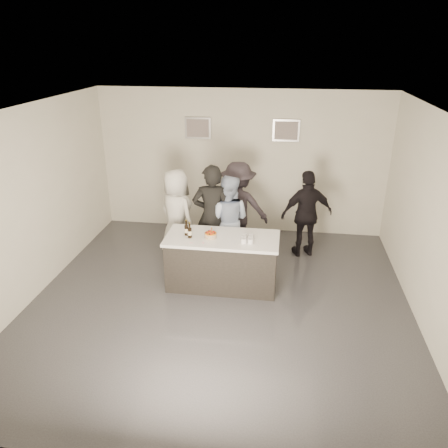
# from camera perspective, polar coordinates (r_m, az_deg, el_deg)

# --- Properties ---
(floor) EXTENTS (6.00, 6.00, 0.00)m
(floor) POSITION_cam_1_polar(r_m,az_deg,el_deg) (7.12, -0.59, -10.13)
(floor) COLOR #3D3D42
(floor) RESTS_ON ground
(ceiling) EXTENTS (6.00, 6.00, 0.00)m
(ceiling) POSITION_cam_1_polar(r_m,az_deg,el_deg) (6.02, -0.71, 14.50)
(ceiling) COLOR white
(wall_back) EXTENTS (6.00, 0.04, 3.00)m
(wall_back) POSITION_cam_1_polar(r_m,az_deg,el_deg) (9.25, 2.25, 8.04)
(wall_back) COLOR silver
(wall_back) RESTS_ON ground
(wall_front) EXTENTS (6.00, 0.04, 3.00)m
(wall_front) POSITION_cam_1_polar(r_m,az_deg,el_deg) (3.86, -7.77, -15.59)
(wall_front) COLOR silver
(wall_front) RESTS_ON ground
(wall_left) EXTENTS (0.04, 6.00, 3.00)m
(wall_left) POSITION_cam_1_polar(r_m,az_deg,el_deg) (7.47, -24.05, 2.28)
(wall_left) COLOR silver
(wall_left) RESTS_ON ground
(wall_right) EXTENTS (0.04, 6.00, 3.00)m
(wall_right) POSITION_cam_1_polar(r_m,az_deg,el_deg) (6.68, 25.70, -0.36)
(wall_right) COLOR silver
(wall_right) RESTS_ON ground
(picture_left) EXTENTS (0.54, 0.04, 0.44)m
(picture_left) POSITION_cam_1_polar(r_m,az_deg,el_deg) (9.20, -3.42, 12.41)
(picture_left) COLOR #B2B2B7
(picture_left) RESTS_ON wall_back
(picture_right) EXTENTS (0.54, 0.04, 0.44)m
(picture_right) POSITION_cam_1_polar(r_m,az_deg,el_deg) (9.01, 8.12, 12.01)
(picture_right) COLOR #B2B2B7
(picture_right) RESTS_ON wall_back
(bar_counter) EXTENTS (1.86, 0.86, 0.90)m
(bar_counter) POSITION_cam_1_polar(r_m,az_deg,el_deg) (7.35, -0.23, -4.90)
(bar_counter) COLOR white
(bar_counter) RESTS_ON ground
(cake) EXTENTS (0.19, 0.19, 0.07)m
(cake) POSITION_cam_1_polar(r_m,az_deg,el_deg) (7.12, -1.77, -1.51)
(cake) COLOR orange
(cake) RESTS_ON bar_counter
(beer_bottle_a) EXTENTS (0.07, 0.07, 0.26)m
(beer_bottle_a) POSITION_cam_1_polar(r_m,az_deg,el_deg) (7.19, -4.94, -0.50)
(beer_bottle_a) COLOR black
(beer_bottle_a) RESTS_ON bar_counter
(beer_bottle_b) EXTENTS (0.07, 0.07, 0.26)m
(beer_bottle_b) POSITION_cam_1_polar(r_m,az_deg,el_deg) (7.10, -4.50, -0.84)
(beer_bottle_b) COLOR black
(beer_bottle_b) RESTS_ON bar_counter
(tumbler_cluster) EXTENTS (0.19, 0.30, 0.08)m
(tumbler_cluster) POSITION_cam_1_polar(r_m,az_deg,el_deg) (7.03, 3.10, -1.86)
(tumbler_cluster) COLOR #ECA816
(tumbler_cluster) RESTS_ON bar_counter
(candles) EXTENTS (0.24, 0.08, 0.01)m
(candles) POSITION_cam_1_polar(r_m,az_deg,el_deg) (6.97, -3.55, -2.40)
(candles) COLOR pink
(candles) RESTS_ON bar_counter
(person_main_black) EXTENTS (0.76, 0.56, 1.92)m
(person_main_black) POSITION_cam_1_polar(r_m,az_deg,el_deg) (7.82, -1.59, 0.99)
(person_main_black) COLOR black
(person_main_black) RESTS_ON ground
(person_main_blue) EXTENTS (0.88, 0.71, 1.69)m
(person_main_blue) POSITION_cam_1_polar(r_m,az_deg,el_deg) (7.95, 0.50, 0.50)
(person_main_blue) COLOR #A7B9DA
(person_main_blue) RESTS_ON ground
(person_guest_left) EXTENTS (1.01, 0.95, 1.73)m
(person_guest_left) POSITION_cam_1_polar(r_m,az_deg,el_deg) (8.20, -6.19, 1.24)
(person_guest_left) COLOR silver
(person_guest_left) RESTS_ON ground
(person_guest_right) EXTENTS (1.07, 0.70, 1.69)m
(person_guest_right) POSITION_cam_1_polar(r_m,az_deg,el_deg) (8.38, 10.76, 1.29)
(person_guest_right) COLOR black
(person_guest_right) RESTS_ON ground
(person_guest_back) EXTENTS (1.25, 0.83, 1.80)m
(person_guest_back) POSITION_cam_1_polar(r_m,az_deg,el_deg) (8.37, 1.83, 2.11)
(person_guest_back) COLOR #282329
(person_guest_back) RESTS_ON ground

